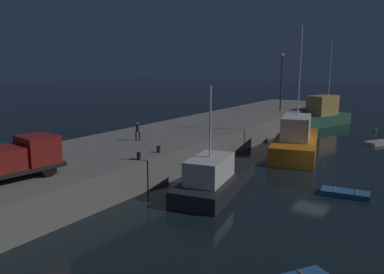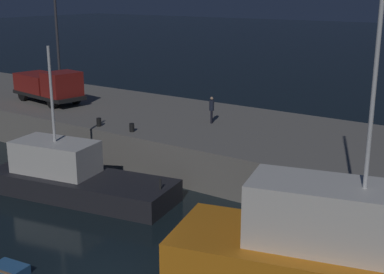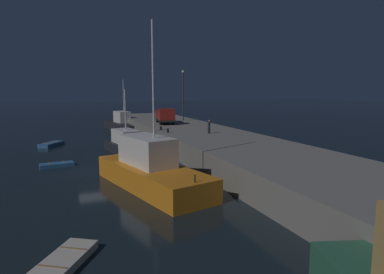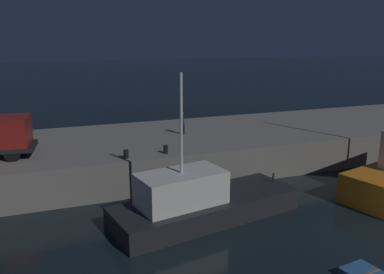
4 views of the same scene
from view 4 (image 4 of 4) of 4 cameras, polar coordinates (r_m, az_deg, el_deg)
name	(u,v)px [view 4 (image 4 of 4)]	position (r m, az deg, el deg)	size (l,w,h in m)	color
ground_plane	(381,239)	(20.33, 25.33, -13.05)	(320.00, 320.00, 0.00)	black
pier_quay	(240,143)	(30.35, 6.84, -0.86)	(77.73, 10.37, 2.18)	gray
fishing_boat_blue	(199,202)	(19.89, 1.00, -9.23)	(9.97, 4.85, 7.30)	#232328
dockworker	(182,122)	(28.07, -1.41, 2.20)	(0.39, 0.39, 1.57)	black
bollard_west	(166,149)	(23.51, -3.76, -1.78)	(0.28, 0.28, 0.48)	black
bollard_central	(126,154)	(22.81, -9.37, -2.42)	(0.28, 0.28, 0.49)	black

